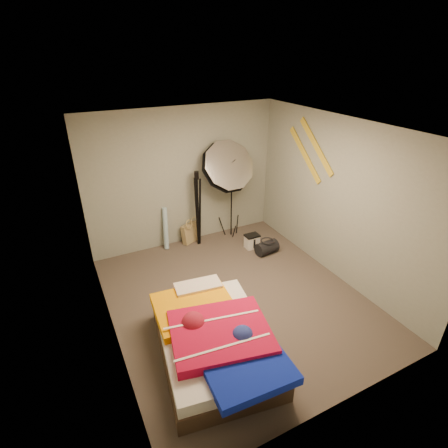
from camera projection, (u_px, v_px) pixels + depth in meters
floor at (236, 298)px, 5.21m from camera, size 4.00×4.00×0.00m
ceiling at (240, 129)px, 4.07m from camera, size 4.00×4.00×0.00m
wall_back at (184, 178)px, 6.23m from camera, size 3.50×0.00×3.50m
wall_front at (348, 316)px, 3.05m from camera, size 3.50×0.00×3.50m
wall_left at (102, 256)px, 3.94m from camera, size 0.00×4.00×4.00m
wall_right at (338, 200)px, 5.35m from camera, size 0.00×4.00×4.00m
tote_bag at (190, 233)px, 6.65m from camera, size 0.40×0.30×0.38m
wrapping_roll at (166, 229)px, 6.37m from camera, size 0.17×0.24×0.78m
camera_case at (252, 242)px, 6.47m from camera, size 0.25×0.18×0.24m
duffel_bag at (267, 248)px, 6.29m from camera, size 0.42×0.28×0.24m
wall_stripe_upper at (316, 146)px, 5.50m from camera, size 0.02×0.91×0.78m
wall_stripe_lower at (305, 155)px, 5.79m from camera, size 0.02×0.91×0.78m
bed at (214, 338)px, 4.15m from camera, size 1.49×2.02×0.52m
photo_umbrella at (226, 167)px, 6.16m from camera, size 1.17×0.89×2.02m
camera_tripod at (198, 204)px, 6.28m from camera, size 0.10×0.10×1.43m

